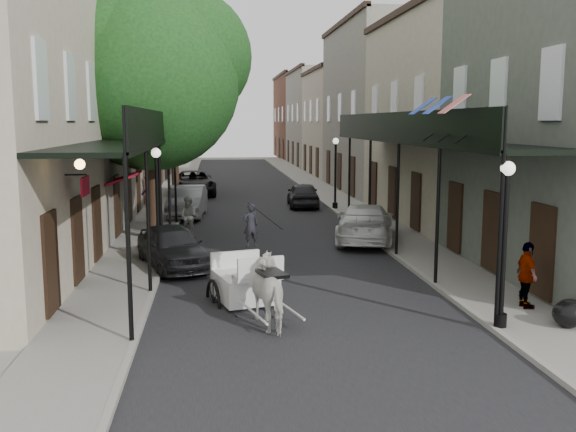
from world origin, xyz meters
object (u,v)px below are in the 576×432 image
object	(u,v)px
lamppost_right_far	(335,172)
lamppost_left	(157,202)
tree_near	(161,74)
lamppost_right_near	(504,242)
carriage	(240,260)
pedestrian_sidewalk_left	(151,190)
horse	(274,292)
car_right_near	(365,223)
tree_far	(180,102)
car_left_mid	(187,202)
car_right_far	(303,195)
car_left_near	(173,246)
pedestrian_sidewalk_right	(527,275)
car_left_far	(193,183)
pedestrian_walking	(189,217)

from	to	relation	value
lamppost_right_far	lamppost_left	bearing A→B (deg)	-124.35
tree_near	lamppost_right_near	world-z (taller)	tree_near
carriage	pedestrian_sidewalk_left	xyz separation A→B (m)	(-4.08, 18.08, -0.00)
lamppost_left	tree_near	bearing A→B (deg)	91.34
lamppost_right_near	lamppost_left	xyz separation A→B (m)	(-8.20, 8.00, 0.00)
horse	car_right_near	xyz separation A→B (m)	(4.51, 10.00, -0.05)
tree_far	horse	world-z (taller)	tree_far
lamppost_right_near	lamppost_right_far	xyz separation A→B (m)	(0.00, 20.00, 0.00)
car_left_mid	car_right_far	bearing A→B (deg)	30.33
lamppost_left	car_left_near	xyz separation A→B (m)	(0.50, -0.72, -1.35)
lamppost_right_far	pedestrian_sidewalk_left	bearing A→B (deg)	171.30
pedestrian_sidewalk_right	car_left_near	size ratio (longest dim) A/B	0.40
pedestrian_sidewalk_left	car_left_mid	xyz separation A→B (m)	(2.05, -2.96, -0.27)
lamppost_right_near	lamppost_right_far	bearing A→B (deg)	90.00
tree_far	pedestrian_sidewalk_right	world-z (taller)	tree_far
tree_far	car_left_mid	size ratio (longest dim) A/B	1.85
car_left_mid	car_left_near	bearing A→B (deg)	-85.93
lamppost_right_near	car_left_mid	distance (m)	20.11
lamppost_right_far	car_left_far	bearing A→B (deg)	133.63
tree_near	carriage	distance (m)	10.65
tree_near	pedestrian_sidewalk_right	xyz separation A→B (m)	(9.56, -10.84, -5.54)
pedestrian_sidewalk_left	tree_far	bearing A→B (deg)	-147.55
lamppost_right_far	pedestrian_walking	bearing A→B (deg)	-135.98
pedestrian_sidewalk_left	car_right_far	xyz separation A→B (m)	(8.25, 0.10, -0.35)
car_left_near	car_right_far	xyz separation A→B (m)	(6.20, 14.31, -0.02)
lamppost_right_near	car_left_far	xyz separation A→B (m)	(-7.70, 28.08, -1.27)
lamppost_left	car_left_mid	xyz separation A→B (m)	(0.50, 10.53, -1.28)
horse	car_left_near	size ratio (longest dim) A/B	0.46
car_left_mid	car_right_near	world-z (taller)	car_left_mid
tree_far	pedestrian_sidewalk_left	world-z (taller)	tree_far
car_right_far	lamppost_right_far	bearing A→B (deg)	136.63
lamppost_right_near	pedestrian_sidewalk_right	world-z (taller)	lamppost_right_near
car_left_far	tree_far	bearing A→B (deg)	-113.58
carriage	car_left_mid	bearing A→B (deg)	82.23
car_left_far	car_left_mid	bearing A→B (deg)	-94.83
car_left_near	car_left_mid	world-z (taller)	car_left_mid
tree_far	lamppost_left	bearing A→B (deg)	-89.54
car_left_near	car_left_mid	bearing A→B (deg)	71.20
car_right_near	carriage	bearing A→B (deg)	70.92
tree_near	lamppost_left	distance (m)	6.10
horse	car_left_near	world-z (taller)	horse
carriage	pedestrian_walking	xyz separation A→B (m)	(-1.70, 9.46, -0.21)
horse	car_left_near	xyz separation A→B (m)	(-2.69, 6.28, -0.10)
tree_far	lamppost_right_near	world-z (taller)	tree_far
carriage	pedestrian_sidewalk_left	world-z (taller)	carriage
lamppost_right_near	car_right_far	xyz separation A→B (m)	(-1.50, 21.59, -1.36)
pedestrian_walking	car_right_near	xyz separation A→B (m)	(6.88, -1.87, -0.08)
lamppost_right_near	car_left_far	distance (m)	29.14
horse	car_right_far	size ratio (longest dim) A/B	0.47
tree_far	car_left_far	distance (m)	5.44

